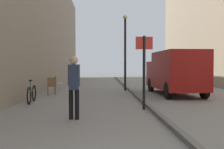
{
  "coord_description": "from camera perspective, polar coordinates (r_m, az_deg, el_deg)",
  "views": [
    {
      "loc": [
        -0.14,
        -2.4,
        1.55
      ],
      "look_at": [
        0.44,
        12.89,
        1.05
      ],
      "focal_mm": 42.09,
      "sensor_mm": 36.0,
      "label": 1
    }
  ],
  "objects": [
    {
      "name": "ground_plane",
      "position": [
        14.48,
        -1.6,
        -4.26
      ],
      "size": [
        80.0,
        80.0,
        0.0
      ],
      "primitive_type": "plane",
      "color": "gray"
    },
    {
      "name": "building_facade_left",
      "position": [
        15.65,
        -22.76,
        12.68
      ],
      "size": [
        3.82,
        40.0,
        9.04
      ],
      "primitive_type": "cube",
      "color": "gray",
      "rests_on": "ground_plane"
    },
    {
      "name": "kerb_strip",
      "position": [
        14.58,
        4.63,
        -3.99
      ],
      "size": [
        0.16,
        40.0,
        0.12
      ],
      "primitive_type": "cube",
      "color": "#615F5B",
      "rests_on": "ground_plane"
    },
    {
      "name": "pedestrian_main_foreground",
      "position": [
        7.64,
        -8.28,
        -1.83
      ],
      "size": [
        0.36,
        0.25,
        1.83
      ],
      "rotation": [
        0.0,
        0.0,
        -0.25
      ],
      "color": "black",
      "rests_on": "ground_plane"
    },
    {
      "name": "delivery_van",
      "position": [
        14.43,
        13.48,
        0.6
      ],
      "size": [
        2.14,
        5.27,
        2.3
      ],
      "rotation": [
        0.0,
        0.0,
        0.04
      ],
      "color": "maroon",
      "rests_on": "ground_plane"
    },
    {
      "name": "street_sign_post",
      "position": [
        9.29,
        6.98,
        1.85
      ],
      "size": [
        0.6,
        0.1,
        2.6
      ],
      "rotation": [
        0.0,
        0.0,
        3.16
      ],
      "color": "black",
      "rests_on": "ground_plane"
    },
    {
      "name": "lamp_post",
      "position": [
        16.53,
        2.88,
        5.95
      ],
      "size": [
        0.28,
        0.28,
        4.76
      ],
      "color": "black",
      "rests_on": "ground_plane"
    },
    {
      "name": "bicycle_leaning",
      "position": [
        11.48,
        -17.06,
        -4.04
      ],
      "size": [
        0.18,
        1.77,
        0.98
      ],
      "rotation": [
        0.0,
        0.0,
        0.07
      ],
      "color": "black",
      "rests_on": "ground_plane"
    },
    {
      "name": "cafe_chair_near_window",
      "position": [
        16.63,
        -11.7,
        -1.62
      ],
      "size": [
        0.57,
        0.57,
        0.94
      ],
      "rotation": [
        0.0,
        0.0,
        5.1
      ],
      "color": "#B7B2A8",
      "rests_on": "ground_plane"
    },
    {
      "name": "cafe_chair_by_doorway",
      "position": [
        14.29,
        -13.0,
        -2.19
      ],
      "size": [
        0.53,
        0.53,
        0.94
      ],
      "rotation": [
        0.0,
        0.0,
        0.23
      ],
      "color": "brown",
      "rests_on": "ground_plane"
    }
  ]
}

